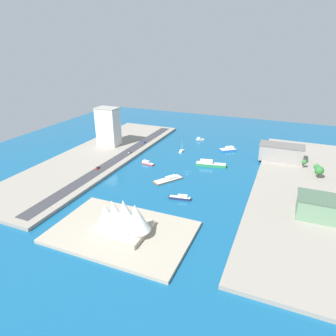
{
  "coord_description": "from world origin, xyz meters",
  "views": [
    {
      "loc": [
        -75.59,
        223.47,
        103.63
      ],
      "look_at": [
        14.49,
        7.94,
        4.32
      ],
      "focal_mm": 31.76,
      "sensor_mm": 36.0,
      "label": 1
    }
  ],
  "objects_px": {
    "pickup_red": "(97,168)",
    "catamaran_blue": "(228,149)",
    "hotel_broad_white": "(108,127)",
    "traffic_light_waterfront": "(143,143)",
    "sedan_silver": "(130,152)",
    "tugboat_red": "(147,163)",
    "ferry_green_doubledeck": "(210,164)",
    "carpark_squat_concrete": "(281,152)",
    "patrol_launch_navy": "(180,198)",
    "sailboat_small_white": "(182,151)",
    "yacht_sleek_gray": "(200,139)",
    "hatchback_blue": "(144,142)",
    "barge_flat_brown": "(169,179)",
    "terminal_long_green": "(325,208)",
    "opera_landmark": "(123,218)"
  },
  "relations": [
    {
      "from": "patrol_launch_navy",
      "to": "ferry_green_doubledeck",
      "type": "bearing_deg",
      "value": -92.71
    },
    {
      "from": "yacht_sleek_gray",
      "to": "terminal_long_green",
      "type": "bearing_deg",
      "value": 132.8
    },
    {
      "from": "opera_landmark",
      "to": "hatchback_blue",
      "type": "bearing_deg",
      "value": -67.2
    },
    {
      "from": "ferry_green_doubledeck",
      "to": "hatchback_blue",
      "type": "xyz_separation_m",
      "value": [
        82.02,
        -30.01,
        1.41
      ]
    },
    {
      "from": "terminal_long_green",
      "to": "hatchback_blue",
      "type": "height_order",
      "value": "terminal_long_green"
    },
    {
      "from": "pickup_red",
      "to": "terminal_long_green",
      "type": "bearing_deg",
      "value": 176.49
    },
    {
      "from": "carpark_squat_concrete",
      "to": "pickup_red",
      "type": "relative_size",
      "value": 7.93
    },
    {
      "from": "ferry_green_doubledeck",
      "to": "sailboat_small_white",
      "type": "height_order",
      "value": "sailboat_small_white"
    },
    {
      "from": "hotel_broad_white",
      "to": "sedan_silver",
      "type": "relative_size",
      "value": 8.35
    },
    {
      "from": "terminal_long_green",
      "to": "hotel_broad_white",
      "type": "height_order",
      "value": "hotel_broad_white"
    },
    {
      "from": "patrol_launch_navy",
      "to": "hotel_broad_white",
      "type": "relative_size",
      "value": 0.43
    },
    {
      "from": "sailboat_small_white",
      "to": "pickup_red",
      "type": "relative_size",
      "value": 2.27
    },
    {
      "from": "traffic_light_waterfront",
      "to": "ferry_green_doubledeck",
      "type": "bearing_deg",
      "value": 167.02
    },
    {
      "from": "yacht_sleek_gray",
      "to": "sedan_silver",
      "type": "distance_m",
      "value": 88.03
    },
    {
      "from": "catamaran_blue",
      "to": "traffic_light_waterfront",
      "type": "xyz_separation_m",
      "value": [
        83.91,
        30.13,
        5.35
      ]
    },
    {
      "from": "patrol_launch_navy",
      "to": "sailboat_small_white",
      "type": "xyz_separation_m",
      "value": [
        33.4,
        -94.06,
        -0.41
      ]
    },
    {
      "from": "hotel_broad_white",
      "to": "traffic_light_waterfront",
      "type": "relative_size",
      "value": 6.1
    },
    {
      "from": "yacht_sleek_gray",
      "to": "sailboat_small_white",
      "type": "relative_size",
      "value": 0.93
    },
    {
      "from": "sailboat_small_white",
      "to": "terminal_long_green",
      "type": "height_order",
      "value": "terminal_long_green"
    },
    {
      "from": "tugboat_red",
      "to": "terminal_long_green",
      "type": "distance_m",
      "value": 149.75
    },
    {
      "from": "sedan_silver",
      "to": "tugboat_red",
      "type": "bearing_deg",
      "value": 151.21
    },
    {
      "from": "terminal_long_green",
      "to": "carpark_squat_concrete",
      "type": "bearing_deg",
      "value": -71.69
    },
    {
      "from": "patrol_launch_navy",
      "to": "sedan_silver",
      "type": "relative_size",
      "value": 3.57
    },
    {
      "from": "carpark_squat_concrete",
      "to": "traffic_light_waterfront",
      "type": "relative_size",
      "value": 6.04
    },
    {
      "from": "carpark_squat_concrete",
      "to": "terminal_long_green",
      "type": "distance_m",
      "value": 99.26
    },
    {
      "from": "patrol_launch_navy",
      "to": "opera_landmark",
      "type": "relative_size",
      "value": 0.49
    },
    {
      "from": "patrol_launch_navy",
      "to": "carpark_squat_concrete",
      "type": "relative_size",
      "value": 0.43
    },
    {
      "from": "hotel_broad_white",
      "to": "sailboat_small_white",
      "type": "bearing_deg",
      "value": -169.02
    },
    {
      "from": "hatchback_blue",
      "to": "opera_landmark",
      "type": "height_order",
      "value": "opera_landmark"
    },
    {
      "from": "terminal_long_green",
      "to": "sailboat_small_white",
      "type": "bearing_deg",
      "value": -34.35
    },
    {
      "from": "carpark_squat_concrete",
      "to": "sailboat_small_white",
      "type": "bearing_deg",
      "value": 5.08
    },
    {
      "from": "catamaran_blue",
      "to": "tugboat_red",
      "type": "bearing_deg",
      "value": 47.3
    },
    {
      "from": "ferry_green_doubledeck",
      "to": "carpark_squat_concrete",
      "type": "bearing_deg",
      "value": -149.64
    },
    {
      "from": "yacht_sleek_gray",
      "to": "traffic_light_waterfront",
      "type": "distance_m",
      "value": 69.33
    },
    {
      "from": "barge_flat_brown",
      "to": "sedan_silver",
      "type": "relative_size",
      "value": 5.22
    },
    {
      "from": "patrol_launch_navy",
      "to": "sailboat_small_white",
      "type": "distance_m",
      "value": 99.82
    },
    {
      "from": "patrol_launch_navy",
      "to": "sedan_silver",
      "type": "height_order",
      "value": "sedan_silver"
    },
    {
      "from": "tugboat_red",
      "to": "traffic_light_waterfront",
      "type": "bearing_deg",
      "value": -57.42
    },
    {
      "from": "tugboat_red",
      "to": "patrol_launch_navy",
      "type": "distance_m",
      "value": 71.98
    },
    {
      "from": "yacht_sleek_gray",
      "to": "pickup_red",
      "type": "xyz_separation_m",
      "value": [
        56.12,
        118.3,
        2.05
      ]
    },
    {
      "from": "yacht_sleek_gray",
      "to": "pickup_red",
      "type": "bearing_deg",
      "value": 64.62
    },
    {
      "from": "ferry_green_doubledeck",
      "to": "pickup_red",
      "type": "height_order",
      "value": "ferry_green_doubledeck"
    },
    {
      "from": "barge_flat_brown",
      "to": "patrol_launch_navy",
      "type": "height_order",
      "value": "patrol_launch_navy"
    },
    {
      "from": "barge_flat_brown",
      "to": "opera_landmark",
      "type": "bearing_deg",
      "value": 92.98
    },
    {
      "from": "tugboat_red",
      "to": "terminal_long_green",
      "type": "height_order",
      "value": "terminal_long_green"
    },
    {
      "from": "patrol_launch_navy",
      "to": "hatchback_blue",
      "type": "bearing_deg",
      "value": -51.39
    },
    {
      "from": "tugboat_red",
      "to": "hotel_broad_white",
      "type": "height_order",
      "value": "hotel_broad_white"
    },
    {
      "from": "barge_flat_brown",
      "to": "hatchback_blue",
      "type": "bearing_deg",
      "value": -50.74
    },
    {
      "from": "pickup_red",
      "to": "catamaran_blue",
      "type": "bearing_deg",
      "value": -133.66
    },
    {
      "from": "catamaran_blue",
      "to": "sedan_silver",
      "type": "bearing_deg",
      "value": 30.6
    }
  ]
}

